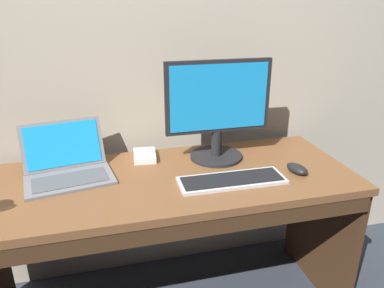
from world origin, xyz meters
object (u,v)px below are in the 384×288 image
external_monitor (218,111)px  external_drive_box (145,156)px  laptop_space_gray (67,167)px  wired_keyboard (232,180)px  computer_mouse (297,169)px

external_monitor → external_drive_box: size_ratio=3.53×
laptop_space_gray → wired_keyboard: 0.70m
external_monitor → laptop_space_gray: bearing=-178.0°
laptop_space_gray → wired_keyboard: bearing=-18.7°
computer_mouse → external_drive_box: size_ratio=0.80×
wired_keyboard → laptop_space_gray: bearing=161.3°
wired_keyboard → external_drive_box: external_drive_box is taller
external_monitor → external_drive_box: (-0.33, 0.08, -0.22)m
external_drive_box → wired_keyboard: bearing=-45.6°
external_monitor → wired_keyboard: size_ratio=1.09×
laptop_space_gray → external_monitor: external_monitor is taller
external_monitor → external_drive_box: bearing=166.7°
laptop_space_gray → wired_keyboard: (0.66, -0.22, -0.04)m
external_monitor → wired_keyboard: (-0.01, -0.25, -0.23)m
laptop_space_gray → external_drive_box: (0.34, 0.10, -0.03)m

